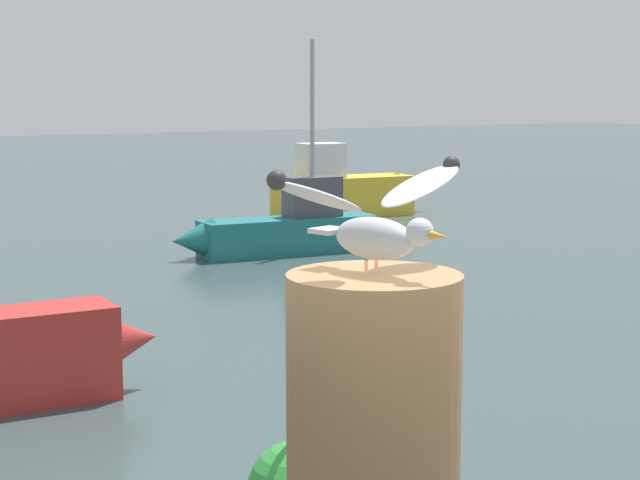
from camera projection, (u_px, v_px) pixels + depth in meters
seagull at (376, 219)px, 2.49m from camera, size 0.64×0.39×0.26m
boat_teal at (278, 229)px, 18.55m from camera, size 3.73×1.03×3.69m
boat_yellow at (353, 191)px, 24.12m from camera, size 3.90×1.22×1.64m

